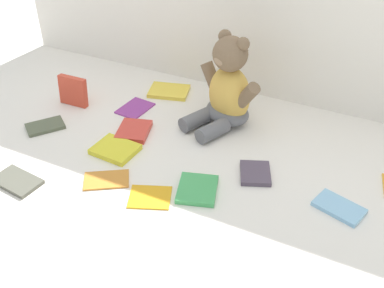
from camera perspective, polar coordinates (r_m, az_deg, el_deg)
ground_plane at (r=1.24m, az=2.33°, el=-1.41°), size 3.20×3.20×0.00m
teddy_bear at (r=1.32m, az=4.42°, el=6.56°), size 0.22×0.23×0.27m
book_case_0 at (r=1.52m, az=-2.90°, el=6.63°), size 0.15×0.13×0.01m
book_case_1 at (r=1.44m, az=-7.15°, el=4.55°), size 0.09×0.12×0.01m
book_case_2 at (r=1.33m, az=-7.41°, el=1.56°), size 0.11×0.13×0.02m
book_case_3 at (r=1.26m, az=-9.58°, el=-0.67°), size 0.12×0.10×0.01m
book_case_4 at (r=1.18m, az=7.93°, el=-3.64°), size 0.11×0.11×0.01m
book_case_5 at (r=1.13m, az=17.94°, el=-7.57°), size 0.13×0.10×0.01m
book_case_6 at (r=1.22m, az=-21.07°, el=-4.36°), size 0.13×0.09×0.01m
book_case_7 at (r=1.41m, az=-17.91°, el=2.13°), size 0.12×0.13×0.01m
book_case_9 at (r=1.17m, az=-10.68°, el=-4.34°), size 0.13×0.12×0.01m
book_case_10 at (r=1.12m, az=0.67°, el=-5.69°), size 0.12×0.13×0.01m
book_case_11 at (r=1.11m, az=-5.29°, el=-6.57°), size 0.12×0.11×0.01m
book_case_12 at (r=1.49m, az=-14.68°, el=6.44°), size 0.10×0.03×0.09m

